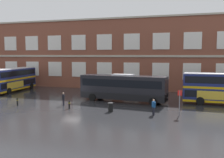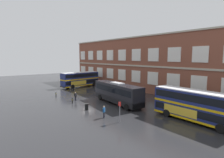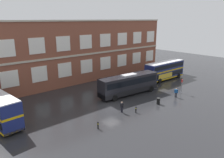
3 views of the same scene
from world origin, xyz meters
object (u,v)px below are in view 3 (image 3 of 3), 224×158
Objects in this scene: double_decker_middle at (165,70)px; waiting_passenger at (176,92)px; touring_coach at (129,84)px; bus_stand_flag at (182,85)px; safety_bollard_west at (98,125)px; safety_bollard_east at (136,110)px; second_passenger at (122,107)px; station_litter_bin at (158,101)px.

waiting_passenger is at bearing -134.24° from double_decker_middle.
bus_stand_flag is at bearing -37.60° from touring_coach.
double_decker_middle reaches higher than touring_coach.
touring_coach is 12.83× the size of safety_bollard_west.
bus_stand_flag is at bearing -125.39° from double_decker_middle.
waiting_passenger is at bearing -0.98° from safety_bollard_east.
touring_coach is 8.45m from waiting_passenger.
double_decker_middle is 21.14m from second_passenger.
safety_bollard_east is at bearing -155.64° from double_decker_middle.
double_decker_middle is at bearing 54.61° from bus_stand_flag.
double_decker_middle is 6.49× the size of second_passenger.
second_passenger is (-11.65, 1.60, 0.00)m from waiting_passenger.
safety_bollard_east is (-4.95, -6.44, -1.42)m from touring_coach.
touring_coach is at bearing 28.67° from safety_bollard_west.
waiting_passenger reaches higher than safety_bollard_west.
double_decker_middle is 4.09× the size of bus_stand_flag.
touring_coach is 13.94m from safety_bollard_west.
safety_bollard_west is at bearing -178.21° from bus_stand_flag.
double_decker_middle is 11.61× the size of safety_bollard_west.
double_decker_middle is at bearing 24.36° from safety_bollard_east.
double_decker_middle is 15.71m from station_litter_bin.
bus_stand_flag is at bearing -4.04° from second_passenger.
station_litter_bin is at bearing -147.44° from double_decker_middle.
second_passenger is at bearing 167.56° from station_litter_bin.
bus_stand_flag reaches higher than safety_bollard_east.
station_litter_bin is at bearing -87.43° from touring_coach.
second_passenger is at bearing 175.96° from bus_stand_flag.
second_passenger reaches higher than safety_bollard_west.
double_decker_middle is 13.60m from touring_coach.
waiting_passenger is 4.90m from station_litter_bin.
safety_bollard_west is at bearing -179.86° from waiting_passenger.
touring_coach is 11.84× the size of station_litter_bin.
bus_stand_flag is 2.84× the size of safety_bollard_west.
double_decker_middle reaches higher than safety_bollard_west.
bus_stand_flag is 20.04m from safety_bollard_west.
second_passenger reaches higher than station_litter_bin.
safety_bollard_west is (-5.69, -1.64, -0.44)m from second_passenger.
station_litter_bin is 12.46m from safety_bollard_west.
safety_bollard_west is at bearing -151.33° from touring_coach.
touring_coach is at bearing -171.98° from double_decker_middle.
bus_stand_flag reaches higher than waiting_passenger.
double_decker_middle is 20.28m from safety_bollard_east.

